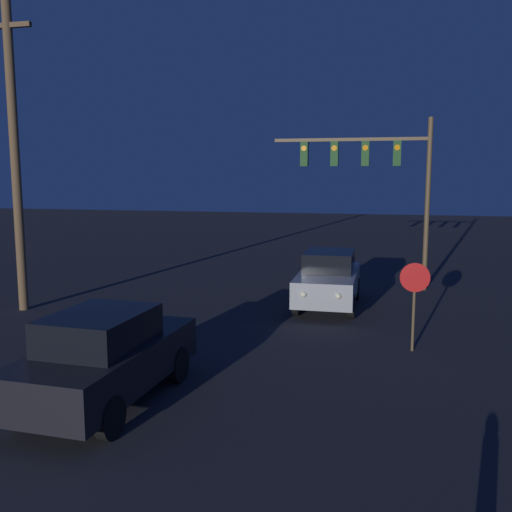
% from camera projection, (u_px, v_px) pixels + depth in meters
% --- Properties ---
extents(car_near, '(2.00, 4.47, 1.76)m').
position_uv_depth(car_near, '(106.00, 357.00, 10.47)').
color(car_near, black).
rests_on(car_near, ground_plane).
extents(car_far, '(1.88, 4.42, 1.76)m').
position_uv_depth(car_far, '(328.00, 279.00, 18.19)').
color(car_far, '#99999E').
rests_on(car_far, ground_plane).
extents(traffic_signal_mast, '(5.69, 0.30, 6.20)m').
position_uv_depth(traffic_signal_mast, '(377.00, 170.00, 20.71)').
color(traffic_signal_mast, brown).
rests_on(traffic_signal_mast, ground_plane).
extents(stop_sign, '(0.70, 0.07, 2.14)m').
position_uv_depth(stop_sign, '(414.00, 290.00, 13.49)').
color(stop_sign, brown).
rests_on(stop_sign, ground_plane).
extents(utility_pole, '(1.55, 0.28, 9.46)m').
position_uv_depth(utility_pole, '(15.00, 152.00, 17.18)').
color(utility_pole, brown).
rests_on(utility_pole, ground_plane).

